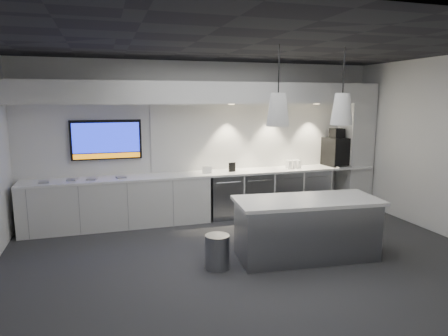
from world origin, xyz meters
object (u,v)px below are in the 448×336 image
object	(u,v)px
wall_tv	(106,140)
bin	(217,252)
coffee_machine	(336,150)
island	(306,228)

from	to	relation	value
wall_tv	bin	distance (m)	3.19
wall_tv	coffee_machine	bearing A→B (deg)	-3.04
island	coffee_machine	world-z (taller)	coffee_machine
wall_tv	coffee_machine	size ratio (longest dim) A/B	1.60
island	bin	xyz separation A→B (m)	(-1.35, 0.00, -0.21)
wall_tv	bin	world-z (taller)	wall_tv
coffee_machine	bin	bearing A→B (deg)	-150.52
island	bin	size ratio (longest dim) A/B	4.56
island	coffee_machine	bearing A→B (deg)	55.60
bin	coffee_machine	bearing A→B (deg)	35.26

